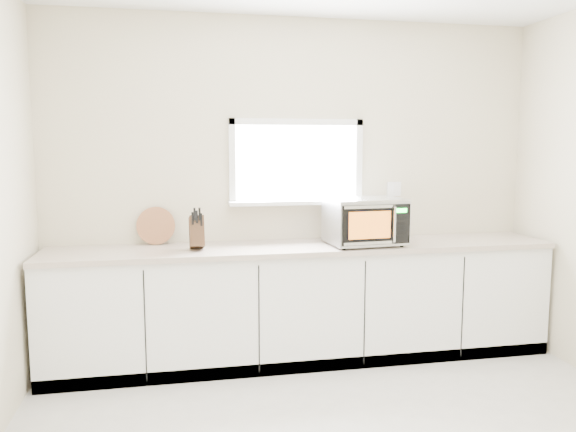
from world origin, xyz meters
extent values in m
cube|color=beige|center=(0.00, 2.00, 1.35)|extent=(4.00, 0.02, 2.70)
cube|color=white|center=(0.00, 1.99, 1.55)|extent=(1.00, 0.02, 0.60)
cube|color=white|center=(0.00, 1.92, 1.23)|extent=(1.12, 0.16, 0.03)
cube|color=white|center=(0.00, 1.97, 1.88)|extent=(1.10, 0.04, 0.05)
cube|color=white|center=(0.00, 1.97, 1.23)|extent=(1.10, 0.04, 0.05)
cube|color=white|center=(-0.53, 1.97, 1.55)|extent=(0.05, 0.04, 0.70)
cube|color=white|center=(0.53, 1.97, 1.55)|extent=(0.05, 0.04, 0.70)
cube|color=white|center=(0.85, 1.99, 1.32)|extent=(0.12, 0.01, 0.12)
cube|color=white|center=(0.00, 1.70, 0.44)|extent=(3.92, 0.60, 0.88)
cube|color=#BEB29D|center=(0.00, 1.69, 0.90)|extent=(3.92, 0.64, 0.04)
cylinder|color=black|center=(0.24, 1.43, 0.93)|extent=(0.03, 0.03, 0.02)
cylinder|color=black|center=(0.21, 1.76, 0.93)|extent=(0.03, 0.03, 0.02)
cylinder|color=black|center=(0.71, 1.46, 0.93)|extent=(0.03, 0.03, 0.02)
cylinder|color=black|center=(0.68, 1.80, 0.93)|extent=(0.03, 0.03, 0.02)
cube|color=#AEB1B6|center=(0.46, 1.61, 1.11)|extent=(0.59, 0.47, 0.34)
cube|color=black|center=(0.48, 1.39, 1.11)|extent=(0.54, 0.05, 0.30)
cube|color=orange|center=(0.42, 1.38, 1.11)|extent=(0.33, 0.03, 0.20)
cylinder|color=silver|center=(0.62, 1.38, 1.11)|extent=(0.02, 0.02, 0.26)
cube|color=black|center=(0.67, 1.40, 1.11)|extent=(0.13, 0.02, 0.29)
cube|color=#19FF33|center=(0.67, 1.40, 1.21)|extent=(0.09, 0.01, 0.03)
cube|color=silver|center=(0.46, 1.61, 1.28)|extent=(0.59, 0.47, 0.01)
cube|color=#3F2516|center=(-0.82, 1.66, 1.05)|extent=(0.11, 0.22, 0.26)
cube|color=black|center=(-0.85, 1.61, 1.16)|extent=(0.02, 0.04, 0.10)
cube|color=black|center=(-0.82, 1.61, 1.17)|extent=(0.02, 0.04, 0.10)
cube|color=black|center=(-0.79, 1.61, 1.15)|extent=(0.02, 0.04, 0.10)
cube|color=black|center=(-0.84, 1.61, 1.19)|extent=(0.02, 0.04, 0.10)
cube|color=black|center=(-0.80, 1.61, 1.19)|extent=(0.02, 0.04, 0.10)
cylinder|color=#9D603C|center=(-1.13, 1.94, 1.07)|extent=(0.29, 0.07, 0.29)
cylinder|color=#AEB1B6|center=(0.57, 1.76, 1.02)|extent=(0.15, 0.15, 0.19)
cylinder|color=black|center=(0.57, 1.76, 1.14)|extent=(0.14, 0.14, 0.05)
camera|label=1|loc=(-0.96, -2.49, 1.68)|focal=35.00mm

